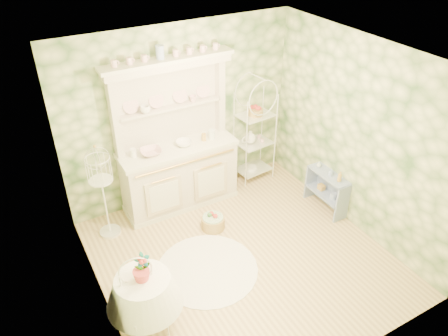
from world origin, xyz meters
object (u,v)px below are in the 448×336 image
kitchen_dresser (177,139)px  floor_basket (213,222)px  birdcage_stand (103,189)px  side_shelf (327,190)px  round_table (145,301)px  cafe_chair (145,309)px  bakers_rack (255,132)px

kitchen_dresser → floor_basket: 1.32m
floor_basket → birdcage_stand: bearing=155.0°
kitchen_dresser → floor_basket: (0.15, -0.78, -1.05)m
side_shelf → floor_basket: side_shelf is taller
round_table → cafe_chair: cafe_chair is taller
kitchen_dresser → floor_basket: kitchen_dresser is taller
cafe_chair → floor_basket: 1.98m
round_table → birdcage_stand: size_ratio=0.49×
cafe_chair → side_shelf: bearing=25.2°
birdcage_stand → floor_basket: bearing=-25.0°
cafe_chair → birdcage_stand: size_ratio=0.58×
kitchen_dresser → cafe_chair: bearing=-123.0°
bakers_rack → kitchen_dresser: bearing=177.0°
cafe_chair → round_table: bearing=81.9°
floor_basket → kitchen_dresser: bearing=100.9°
bakers_rack → cafe_chair: size_ratio=1.90×
bakers_rack → floor_basket: (-1.24, -0.86, -0.75)m
bakers_rack → birdcage_stand: 2.59m
kitchen_dresser → round_table: size_ratio=3.02×
side_shelf → cafe_chair: 3.32m
kitchen_dresser → birdcage_stand: 1.26m
kitchen_dresser → bakers_rack: (1.39, 0.08, -0.30)m
side_shelf → birdcage_stand: size_ratio=0.49×
side_shelf → round_table: bearing=-164.6°
birdcage_stand → bakers_rack: bearing=5.3°
side_shelf → bakers_rack: bearing=114.2°
side_shelf → birdcage_stand: 3.27m
bakers_rack → side_shelf: size_ratio=2.26×
round_table → birdcage_stand: (0.09, 1.73, 0.39)m
bakers_rack → floor_basket: size_ratio=5.77×
round_table → floor_basket: size_ratio=2.59×
kitchen_dresser → side_shelf: (1.88, -1.20, -0.82)m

